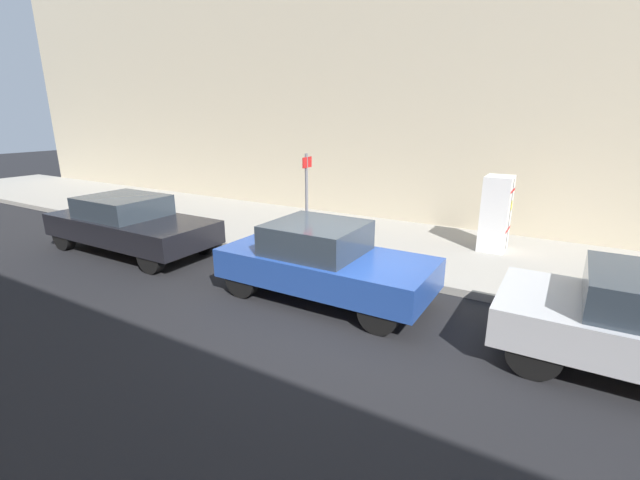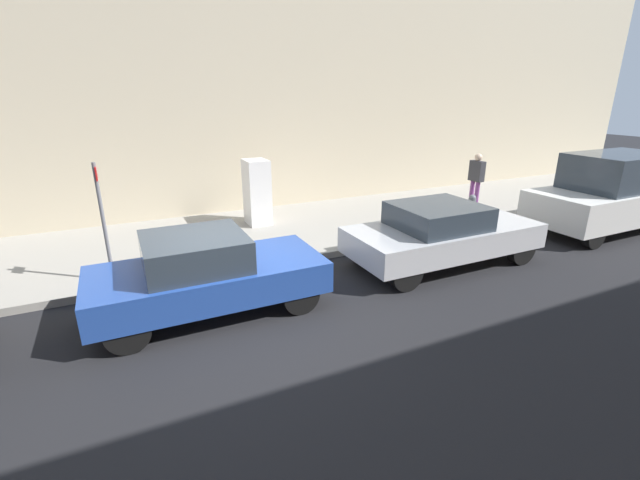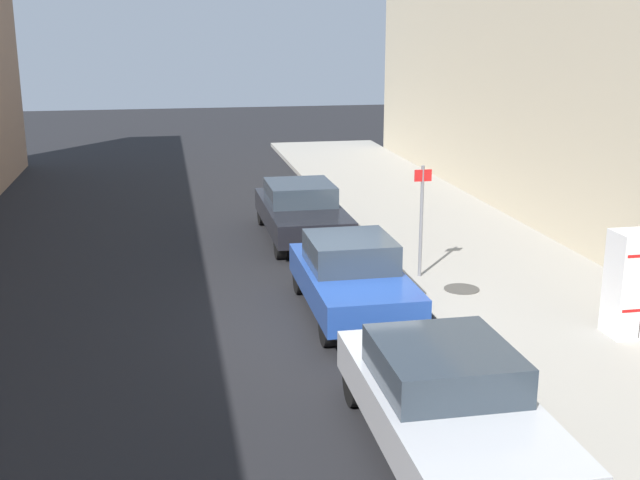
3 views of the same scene
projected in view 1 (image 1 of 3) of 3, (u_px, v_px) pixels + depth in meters
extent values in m
plane|color=black|center=(331.00, 308.00, 7.67)|extent=(80.00, 80.00, 0.00)
cube|color=#9E998E|center=(407.00, 247.00, 10.94)|extent=(4.60, 44.00, 0.16)
cube|color=beige|center=(452.00, 77.00, 12.25)|extent=(1.50, 39.60, 8.75)
cube|color=white|center=(496.00, 213.00, 10.26)|extent=(0.78, 0.61, 1.80)
cube|color=black|center=(510.00, 215.00, 10.11)|extent=(0.01, 0.01, 1.71)
cube|color=yellow|center=(512.00, 206.00, 10.13)|extent=(0.16, 0.01, 0.22)
cube|color=red|center=(513.00, 191.00, 9.94)|extent=(0.70, 0.01, 0.05)
cube|color=red|center=(508.00, 230.00, 10.21)|extent=(0.70, 0.01, 0.05)
cylinder|color=#47443F|center=(355.00, 252.00, 10.29)|extent=(0.70, 0.70, 0.02)
cylinder|color=slate|center=(307.00, 204.00, 10.00)|extent=(0.07, 0.07, 2.34)
cube|color=red|center=(307.00, 162.00, 9.71)|extent=(0.36, 0.02, 0.24)
cube|color=black|center=(131.00, 228.00, 10.68)|extent=(1.84, 4.53, 0.55)
cube|color=#2D3842|center=(123.00, 206.00, 10.64)|extent=(1.62, 1.90, 0.50)
cylinder|color=black|center=(204.00, 240.00, 10.59)|extent=(0.22, 0.69, 0.69)
cylinder|color=black|center=(151.00, 258.00, 9.29)|extent=(0.22, 0.69, 0.69)
cylinder|color=black|center=(119.00, 223.00, 12.22)|extent=(0.22, 0.69, 0.69)
cylinder|color=black|center=(64.00, 236.00, 10.92)|extent=(0.22, 0.69, 0.69)
cube|color=#23479E|center=(326.00, 267.00, 7.94)|extent=(1.74, 3.96, 0.55)
cube|color=#2D3842|center=(316.00, 238.00, 7.88)|extent=(1.53, 1.66, 0.55)
cylinder|color=black|center=(410.00, 283.00, 7.95)|extent=(0.22, 0.67, 0.67)
cylinder|color=black|center=(379.00, 313.00, 6.72)|extent=(0.22, 0.67, 0.67)
cylinder|color=black|center=(287.00, 258.00, 9.31)|extent=(0.22, 0.67, 0.67)
cylinder|color=black|center=(242.00, 280.00, 8.09)|extent=(0.22, 0.67, 0.67)
cylinder|color=black|center=(544.00, 307.00, 6.91)|extent=(0.22, 0.69, 0.69)
cylinder|color=black|center=(534.00, 353.00, 5.59)|extent=(0.22, 0.69, 0.69)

